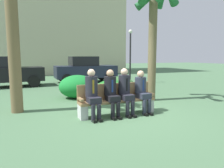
{
  "coord_description": "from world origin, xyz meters",
  "views": [
    {
      "loc": [
        -2.73,
        -5.39,
        1.68
      ],
      "look_at": [
        -0.24,
        0.42,
        0.85
      ],
      "focal_mm": 33.72,
      "sensor_mm": 36.0,
      "label": 1
    }
  ],
  "objects": [
    {
      "name": "seated_man_rightmost",
      "position": [
        0.54,
        -0.05,
        0.71
      ],
      "size": [
        0.34,
        0.72,
        1.26
      ],
      "color": "#2D3342",
      "rests_on": "ground"
    },
    {
      "name": "park_bench",
      "position": [
        -0.24,
        0.08,
        0.43
      ],
      "size": [
        2.27,
        0.44,
        0.9
      ],
      "color": "#99754C",
      "rests_on": "ground"
    },
    {
      "name": "palm_tree_tall",
      "position": [
        1.82,
        1.34,
        3.32
      ],
      "size": [
        1.82,
        1.84,
        4.84
      ],
      "color": "brown",
      "rests_on": "ground"
    },
    {
      "name": "parked_car_far",
      "position": [
        1.06,
        7.88,
        0.84
      ],
      "size": [
        3.91,
        1.72,
        1.68
      ],
      "color": "#1E2338",
      "rests_on": "ground"
    },
    {
      "name": "street_lamp",
      "position": [
        3.52,
        6.29,
        2.05
      ],
      "size": [
        0.24,
        0.24,
        3.32
      ],
      "color": "black",
      "rests_on": "ground"
    },
    {
      "name": "seated_man_leftmost",
      "position": [
        -1.01,
        -0.04,
        0.75
      ],
      "size": [
        0.34,
        0.72,
        1.35
      ],
      "color": "#23232D",
      "rests_on": "ground"
    },
    {
      "name": "shrub_mid_lawn",
      "position": [
        0.81,
        2.21,
        0.44
      ],
      "size": [
        1.42,
        1.3,
        0.89
      ],
      "primitive_type": "ellipsoid",
      "color": "#33612E",
      "rests_on": "ground"
    },
    {
      "name": "building_backdrop",
      "position": [
        0.74,
        17.84,
        6.96
      ],
      "size": [
        13.35,
        8.22,
        13.87
      ],
      "color": "#BFBC99",
      "rests_on": "ground"
    },
    {
      "name": "seated_man_centerleft",
      "position": [
        -0.46,
        -0.04,
        0.74
      ],
      "size": [
        0.34,
        0.72,
        1.32
      ],
      "color": "black",
      "rests_on": "ground"
    },
    {
      "name": "shrub_far_lawn",
      "position": [
        0.35,
        1.84,
        0.4
      ],
      "size": [
        1.29,
        1.19,
        0.81
      ],
      "primitive_type": "ellipsoid",
      "color": "#1F6822",
      "rests_on": "ground"
    },
    {
      "name": "ground_plane",
      "position": [
        0.0,
        0.0,
        0.0
      ],
      "size": [
        80.0,
        80.0,
        0.0
      ],
      "primitive_type": "plane",
      "color": "#496F4B"
    },
    {
      "name": "parked_car_near",
      "position": [
        -3.58,
        7.47,
        0.84
      ],
      "size": [
        3.96,
        1.84,
        1.68
      ],
      "color": "black",
      "rests_on": "ground"
    },
    {
      "name": "shrub_near_bench",
      "position": [
        -0.69,
        2.94,
        0.47
      ],
      "size": [
        1.5,
        1.37,
        0.94
      ],
      "primitive_type": "ellipsoid",
      "color": "#1A7D2F",
      "rests_on": "ground"
    },
    {
      "name": "seated_man_centerright",
      "position": [
        -0.01,
        -0.04,
        0.75
      ],
      "size": [
        0.34,
        0.72,
        1.34
      ],
      "color": "#23232D",
      "rests_on": "ground"
    }
  ]
}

